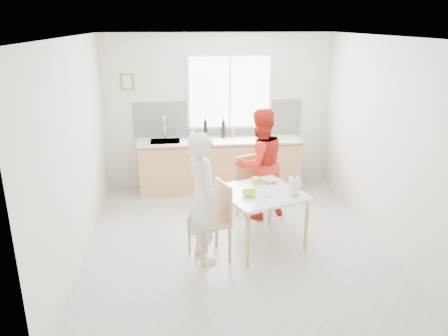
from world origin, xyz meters
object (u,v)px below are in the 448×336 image
object	(u,v)px
bowl_green	(249,193)
wine_bottle_b	(223,129)
person_red	(260,164)
wine_bottle_a	(205,129)
chair_far	(252,184)
dining_table	(261,197)
bowl_white	(270,180)
person_white	(203,198)
milk_jug	(294,185)
chair_left	(214,217)

from	to	relation	value
bowl_green	wine_bottle_b	xyz separation A→B (m)	(-0.08, 2.34, 0.28)
person_red	wine_bottle_a	world-z (taller)	person_red
chair_far	bowl_green	xyz separation A→B (m)	(-0.21, -1.01, 0.27)
wine_bottle_b	dining_table	bearing A→B (deg)	-83.54
person_red	bowl_white	bearing A→B (deg)	73.01
person_white	bowl_green	bearing A→B (deg)	-94.56
chair_far	milk_jug	world-z (taller)	milk_jug
dining_table	chair_far	world-z (taller)	chair_far
dining_table	person_red	xyz separation A→B (m)	(0.16, 0.92, 0.16)
dining_table	wine_bottle_b	distance (m)	2.27
person_red	bowl_green	world-z (taller)	person_red
person_white	milk_jug	distance (m)	1.19
chair_left	bowl_green	size ratio (longest dim) A/B	5.07
chair_left	person_red	size ratio (longest dim) A/B	0.59
dining_table	bowl_white	bearing A→B (deg)	60.39
chair_left	wine_bottle_a	distance (m)	2.51
person_white	chair_left	bearing A→B (deg)	-90.00
bowl_green	chair_left	bearing A→B (deg)	-165.42
person_white	milk_jug	world-z (taller)	person_white
person_red	bowl_green	distance (m)	1.09
person_white	bowl_white	xyz separation A→B (m)	(0.97, 0.63, -0.04)
wine_bottle_a	wine_bottle_b	size ratio (longest dim) A/B	1.07
person_white	bowl_green	xyz separation A→B (m)	(0.60, 0.17, -0.04)
chair_far	bowl_green	distance (m)	1.07
chair_left	bowl_green	bearing A→B (deg)	84.00
chair_far	bowl_white	size ratio (longest dim) A/B	4.29
bowl_white	wine_bottle_b	xyz separation A→B (m)	(-0.44, 1.88, 0.28)
milk_jug	wine_bottle_b	bearing A→B (deg)	84.81
bowl_green	milk_jug	world-z (taller)	milk_jug
bowl_green	wine_bottle_a	xyz separation A→B (m)	(-0.40, 2.33, 0.29)
milk_jug	person_white	bearing A→B (deg)	166.26
bowl_white	wine_bottle_b	bearing A→B (deg)	103.28
bowl_green	wine_bottle_a	distance (m)	2.38
person_white	milk_jug	xyz separation A→B (m)	(1.18, 0.14, 0.06)
person_red	milk_jug	size ratio (longest dim) A/B	7.04
chair_far	person_white	world-z (taller)	person_white
chair_far	milk_jug	distance (m)	1.16
person_red	bowl_green	xyz separation A→B (m)	(-0.33, -1.04, -0.05)
dining_table	chair_left	bearing A→B (deg)	-159.42
dining_table	wine_bottle_a	world-z (taller)	wine_bottle_a
person_white	wine_bottle_a	xyz separation A→B (m)	(0.21, 2.51, 0.25)
chair_left	bowl_green	distance (m)	0.54
dining_table	person_red	world-z (taller)	person_red
chair_left	chair_far	xyz separation A→B (m)	(0.67, 1.13, -0.02)
chair_left	chair_far	size ratio (longest dim) A/B	1.03
chair_far	wine_bottle_b	distance (m)	1.47
person_red	dining_table	bearing A→B (deg)	59.74
chair_left	bowl_white	world-z (taller)	chair_left
chair_far	wine_bottle_a	distance (m)	1.56
person_white	person_red	world-z (taller)	person_red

